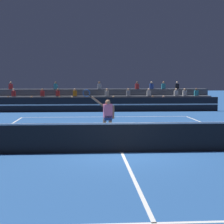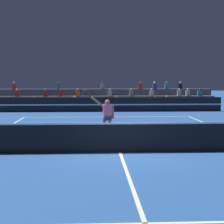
# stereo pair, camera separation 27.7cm
# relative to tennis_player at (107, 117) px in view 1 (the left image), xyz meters

# --- Properties ---
(ground_plane) EXTENTS (120.00, 120.00, 0.00)m
(ground_plane) POSITION_rel_tennis_player_xyz_m (0.37, -2.69, -0.98)
(ground_plane) COLOR #285699
(court_lines) EXTENTS (11.10, 23.90, 0.01)m
(court_lines) POSITION_rel_tennis_player_xyz_m (0.37, -2.69, -0.97)
(court_lines) COLOR white
(court_lines) RESTS_ON ground
(tennis_net) EXTENTS (12.00, 0.10, 1.10)m
(tennis_net) POSITION_rel_tennis_player_xyz_m (0.37, -2.69, -0.43)
(tennis_net) COLOR slate
(tennis_net) RESTS_ON ground
(sponsor_banner_wall) EXTENTS (18.00, 0.26, 1.10)m
(sponsor_banner_wall) POSITION_rel_tennis_player_xyz_m (0.37, 13.06, -0.43)
(sponsor_banner_wall) COLOR black
(sponsor_banner_wall) RESTS_ON ground
(bleacher_stand) EXTENTS (18.21, 2.85, 2.28)m
(bleacher_stand) POSITION_rel_tennis_player_xyz_m (0.38, 15.59, -0.32)
(bleacher_stand) COLOR #4C515B
(bleacher_stand) RESTS_ON ground
(tennis_player) EXTENTS (1.39, 0.41, 2.21)m
(tennis_player) POSITION_rel_tennis_player_xyz_m (0.00, 0.00, 0.00)
(tennis_player) COLOR #9E7051
(tennis_player) RESTS_ON ground
(tennis_ball) EXTENTS (0.07, 0.07, 0.07)m
(tennis_ball) POSITION_rel_tennis_player_xyz_m (-0.71, -0.45, -0.94)
(tennis_ball) COLOR #C6DB33
(tennis_ball) RESTS_ON ground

